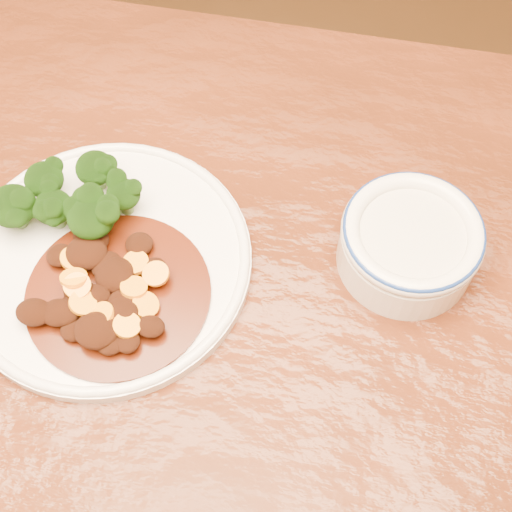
# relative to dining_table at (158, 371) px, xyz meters

# --- Properties ---
(ground) EXTENTS (4.00, 4.00, 0.00)m
(ground) POSITION_rel_dining_table_xyz_m (0.00, 0.00, -0.67)
(ground) COLOR #472B11
(ground) RESTS_ON ground
(dining_table) EXTENTS (1.50, 0.90, 0.75)m
(dining_table) POSITION_rel_dining_table_xyz_m (0.00, 0.00, 0.00)
(dining_table) COLOR #57230F
(dining_table) RESTS_ON ground
(dinner_plate) EXTENTS (0.29, 0.29, 0.02)m
(dinner_plate) POSITION_rel_dining_table_xyz_m (-0.06, 0.07, 0.09)
(dinner_plate) COLOR white
(dinner_plate) RESTS_ON dining_table
(broccoli_florets) EXTENTS (0.14, 0.11, 0.05)m
(broccoli_florets) POSITION_rel_dining_table_xyz_m (-0.11, 0.12, 0.12)
(broccoli_florets) COLOR #68974E
(broccoli_florets) RESTS_ON dinner_plate
(mince_stew) EXTENTS (0.18, 0.18, 0.03)m
(mince_stew) POSITION_rel_dining_table_xyz_m (-0.05, 0.03, 0.10)
(mince_stew) COLOR #451207
(mince_stew) RESTS_ON dinner_plate
(dip_bowl) EXTENTS (0.14, 0.14, 0.06)m
(dip_bowl) POSITION_rel_dining_table_xyz_m (0.23, 0.14, 0.11)
(dip_bowl) COLOR white
(dip_bowl) RESTS_ON dining_table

